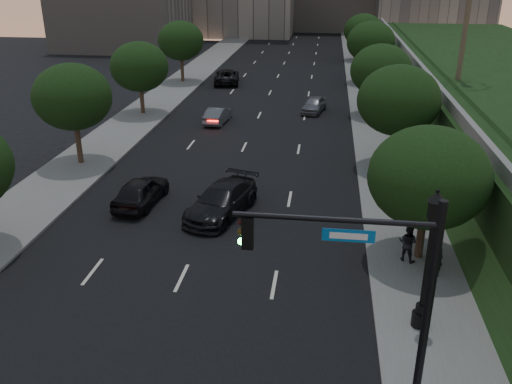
# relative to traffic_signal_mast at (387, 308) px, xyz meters

# --- Properties ---
(ground) EXTENTS (160.00, 160.00, 0.00)m
(ground) POSITION_rel_traffic_signal_mast_xyz_m (-7.74, 1.41, -3.67)
(ground) COLOR black
(ground) RESTS_ON ground
(road_surface) EXTENTS (16.00, 140.00, 0.02)m
(road_surface) POSITION_rel_traffic_signal_mast_xyz_m (-7.74, 31.41, -3.66)
(road_surface) COLOR black
(road_surface) RESTS_ON ground
(sidewalk_right) EXTENTS (4.50, 140.00, 0.15)m
(sidewalk_right) POSITION_rel_traffic_signal_mast_xyz_m (2.51, 31.41, -3.60)
(sidewalk_right) COLOR slate
(sidewalk_right) RESTS_ON ground
(sidewalk_left) EXTENTS (4.50, 140.00, 0.15)m
(sidewalk_left) POSITION_rel_traffic_signal_mast_xyz_m (-17.99, 31.41, -3.60)
(sidewalk_left) COLOR slate
(sidewalk_left) RESTS_ON ground
(parapet_wall) EXTENTS (0.35, 90.00, 0.70)m
(parapet_wall) POSITION_rel_traffic_signal_mast_xyz_m (5.76, 29.41, 0.68)
(parapet_wall) COLOR slate
(parapet_wall) RESTS_ON embankment
(office_block_filler) EXTENTS (18.00, 16.00, 14.00)m
(office_block_filler) POSITION_rel_traffic_signal_mast_xyz_m (-33.74, 71.41, 3.33)
(office_block_filler) COLOR gray
(office_block_filler) RESTS_ON ground
(tree_right_a) EXTENTS (5.20, 5.20, 6.24)m
(tree_right_a) POSITION_rel_traffic_signal_mast_xyz_m (2.56, 9.41, 0.35)
(tree_right_a) COLOR #38281C
(tree_right_a) RESTS_ON ground
(tree_right_b) EXTENTS (5.20, 5.20, 6.74)m
(tree_right_b) POSITION_rel_traffic_signal_mast_xyz_m (2.56, 21.41, 0.84)
(tree_right_b) COLOR #38281C
(tree_right_b) RESTS_ON ground
(tree_right_c) EXTENTS (5.20, 5.20, 6.24)m
(tree_right_c) POSITION_rel_traffic_signal_mast_xyz_m (2.56, 34.41, 0.35)
(tree_right_c) COLOR #38281C
(tree_right_c) RESTS_ON ground
(tree_right_d) EXTENTS (5.20, 5.20, 6.74)m
(tree_right_d) POSITION_rel_traffic_signal_mast_xyz_m (2.56, 48.41, 0.84)
(tree_right_d) COLOR #38281C
(tree_right_d) RESTS_ON ground
(tree_right_e) EXTENTS (5.20, 5.20, 6.24)m
(tree_right_e) POSITION_rel_traffic_signal_mast_xyz_m (2.56, 63.41, 0.35)
(tree_right_e) COLOR #38281C
(tree_right_e) RESTS_ON ground
(tree_left_b) EXTENTS (5.00, 5.00, 6.71)m
(tree_left_b) POSITION_rel_traffic_signal_mast_xyz_m (-18.04, 19.41, 0.90)
(tree_left_b) COLOR #38281C
(tree_left_b) RESTS_ON ground
(tree_left_c) EXTENTS (5.00, 5.00, 6.34)m
(tree_left_c) POSITION_rel_traffic_signal_mast_xyz_m (-18.04, 32.41, 0.53)
(tree_left_c) COLOR #38281C
(tree_left_c) RESTS_ON ground
(tree_left_d) EXTENTS (5.00, 5.00, 6.71)m
(tree_left_d) POSITION_rel_traffic_signal_mast_xyz_m (-18.04, 46.41, 0.90)
(tree_left_d) COLOR #38281C
(tree_left_d) RESTS_ON ground
(traffic_signal_mast) EXTENTS (5.68, 0.56, 7.00)m
(traffic_signal_mast) POSITION_rel_traffic_signal_mast_xyz_m (0.00, 0.00, 0.00)
(traffic_signal_mast) COLOR black
(traffic_signal_mast) RESTS_ON ground
(street_lamp) EXTENTS (0.64, 0.64, 5.62)m
(street_lamp) POSITION_rel_traffic_signal_mast_xyz_m (1.85, 4.19, -1.04)
(street_lamp) COLOR black
(street_lamp) RESTS_ON ground
(sedan_near_left) EXTENTS (2.28, 4.83, 1.60)m
(sedan_near_left) POSITION_rel_traffic_signal_mast_xyz_m (-11.92, 13.67, -2.87)
(sedan_near_left) COLOR black
(sedan_near_left) RESTS_ON ground
(sedan_mid_left) EXTENTS (1.85, 4.21, 1.34)m
(sedan_mid_left) POSITION_rel_traffic_signal_mast_xyz_m (-10.91, 30.59, -3.00)
(sedan_mid_left) COLOR #55565C
(sedan_mid_left) RESTS_ON ground
(sedan_far_left) EXTENTS (3.41, 6.02, 1.59)m
(sedan_far_left) POSITION_rel_traffic_signal_mast_xyz_m (-13.04, 46.53, -2.88)
(sedan_far_left) COLOR black
(sedan_far_left) RESTS_ON ground
(sedan_near_right) EXTENTS (3.79, 6.07, 1.64)m
(sedan_near_right) POSITION_rel_traffic_signal_mast_xyz_m (-7.22, 12.93, -2.85)
(sedan_near_right) COLOR black
(sedan_near_right) RESTS_ON ground
(sedan_far_right) EXTENTS (2.50, 4.38, 1.41)m
(sedan_far_right) POSITION_rel_traffic_signal_mast_xyz_m (-2.99, 35.17, -2.97)
(sedan_far_right) COLOR slate
(sedan_far_right) RESTS_ON ground
(pedestrian_a) EXTENTS (0.65, 0.47, 1.66)m
(pedestrian_a) POSITION_rel_traffic_signal_mast_xyz_m (2.98, 7.80, -2.69)
(pedestrian_a) COLOR black
(pedestrian_a) RESTS_ON sidewalk_right
(pedestrian_b) EXTENTS (1.07, 1.00, 1.76)m
(pedestrian_b) POSITION_rel_traffic_signal_mast_xyz_m (1.95, 8.99, -2.64)
(pedestrian_b) COLOR black
(pedestrian_b) RESTS_ON sidewalk_right
(pedestrian_c) EXTENTS (1.08, 0.57, 1.75)m
(pedestrian_c) POSITION_rel_traffic_signal_mast_xyz_m (2.57, 16.86, -2.65)
(pedestrian_c) COLOR black
(pedestrian_c) RESTS_ON sidewalk_right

